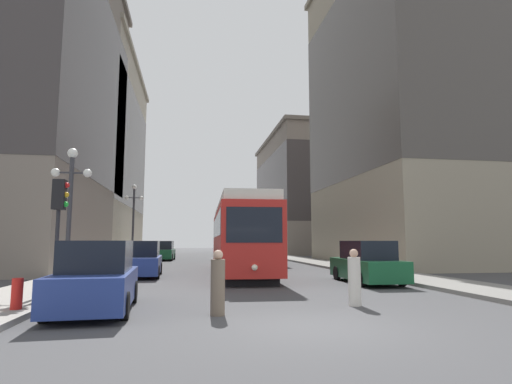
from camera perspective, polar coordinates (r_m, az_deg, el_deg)
name	(u,v)px	position (r m, az deg, el deg)	size (l,w,h in m)	color
ground_plane	(314,327)	(9.23, 8.01, -18.07)	(200.00, 200.00, 0.00)	#424244
sidewalk_left	(143,256)	(48.96, -15.39, -8.63)	(2.97, 120.00, 0.15)	gray
sidewalk_right	(277,256)	(49.79, 2.96, -8.83)	(2.97, 120.00, 0.15)	gray
streetcar	(239,236)	(23.15, -2.32, -6.11)	(3.15, 14.52, 3.89)	black
transit_bus	(255,239)	(35.80, -0.21, -6.62)	(2.60, 11.29, 3.45)	black
parked_car_left_near	(164,251)	(40.37, -12.66, -8.04)	(2.04, 4.59, 1.82)	black
parked_car_left_mid	(142,260)	(22.10, -15.52, -9.09)	(1.99, 4.77, 1.82)	black
parked_car_right_far	(367,263)	(18.72, 15.15, -9.55)	(2.02, 4.88, 1.82)	black
parked_car_left_far	(97,278)	(11.68, -21.28, -11.12)	(2.07, 4.42, 1.82)	black
pedestrian_crossing_near	(354,279)	(12.17, 13.52, -11.70)	(0.35, 0.35, 1.58)	beige
pedestrian_crossing_far	(218,285)	(10.39, -5.34, -12.70)	(0.36, 0.36, 1.59)	#6B5B4C
traffic_light_near_left	(59,206)	(14.26, -25.67, -1.75)	(0.47, 0.36, 3.58)	#232328
lamp_post_left_near	(70,194)	(16.21, -24.40, -0.29)	(1.41, 0.36, 5.02)	#333338
lamp_post_left_far	(134,212)	(32.73, -16.66, -2.64)	(1.41, 0.36, 5.98)	#333338
fire_hydrant	(17,294)	(11.90, -30.29, -12.11)	(0.26, 0.26, 0.75)	red
building_left_corner	(2,92)	(36.11, -31.81, 11.69)	(14.88, 21.27, 24.57)	slate
building_left_midblock	(68,154)	(51.78, -24.66, 4.82)	(15.13, 23.79, 22.76)	#B2A893
building_right_corner	(418,97)	(37.56, 21.63, 12.18)	(13.97, 18.54, 26.67)	gray
building_right_midblock	(310,194)	(64.17, 7.49, -0.25)	(13.43, 23.94, 17.75)	slate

